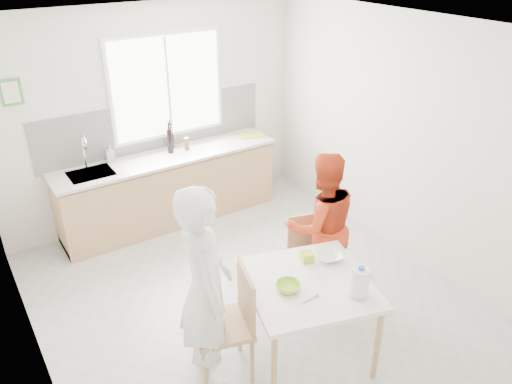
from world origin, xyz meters
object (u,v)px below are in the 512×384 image
(chair_far, at_px, (308,253))
(person_red, at_px, (321,226))
(milk_jug, at_px, (360,281))
(bowl_white, at_px, (329,256))
(dining_table, at_px, (308,289))
(bowl_green, at_px, (288,287))
(person_white, at_px, (205,290))
(chair_left, at_px, (231,319))
(wine_bottle_b, at_px, (171,137))
(wine_bottle_a, at_px, (170,141))

(chair_far, bearing_deg, person_red, -9.88)
(milk_jug, bearing_deg, bowl_white, 92.58)
(dining_table, height_order, bowl_green, bowl_green)
(person_white, bearing_deg, chair_left, -90.00)
(milk_jug, bearing_deg, chair_left, 164.39)
(chair_left, distance_m, wine_bottle_b, 2.97)
(chair_far, xyz_separation_m, bowl_white, (-0.21, -0.53, 0.34))
(milk_jug, height_order, wine_bottle_b, wine_bottle_b)
(chair_far, relative_size, bowl_green, 4.26)
(dining_table, xyz_separation_m, milk_jug, (0.23, -0.36, 0.22))
(dining_table, bearing_deg, milk_jug, -57.06)
(dining_table, height_order, milk_jug, milk_jug)
(person_white, relative_size, wine_bottle_b, 6.04)
(dining_table, xyz_separation_m, person_white, (-0.83, 0.24, 0.20))
(chair_left, xyz_separation_m, milk_jug, (0.88, -0.55, 0.37))
(bowl_white, bearing_deg, milk_jug, -103.75)
(dining_table, bearing_deg, person_white, 163.67)
(chair_far, xyz_separation_m, wine_bottle_b, (-0.41, 2.32, 0.60))
(wine_bottle_a, bearing_deg, chair_far, -77.47)
(dining_table, distance_m, chair_left, 0.69)
(bowl_white, distance_m, wine_bottle_b, 2.87)
(chair_left, bearing_deg, person_white, -90.00)
(chair_left, relative_size, person_red, 0.64)
(chair_left, distance_m, bowl_green, 0.55)
(milk_jug, height_order, wine_bottle_a, wine_bottle_a)
(chair_far, distance_m, bowl_white, 0.66)
(wine_bottle_a, relative_size, wine_bottle_b, 1.07)
(chair_far, height_order, bowl_white, chair_far)
(bowl_green, height_order, wine_bottle_b, wine_bottle_b)
(chair_far, bearing_deg, dining_table, -113.24)
(dining_table, xyz_separation_m, chair_far, (0.57, 0.68, -0.23))
(person_white, bearing_deg, wine_bottle_a, -2.80)
(person_white, distance_m, wine_bottle_b, 2.94)
(chair_left, xyz_separation_m, bowl_white, (1.01, -0.03, 0.26))
(wine_bottle_a, bearing_deg, person_red, -75.24)
(bowl_green, bearing_deg, wine_bottle_a, 84.35)
(person_red, bearing_deg, person_white, 30.80)
(chair_far, xyz_separation_m, person_red, (0.10, -0.05, 0.31))
(person_white, xyz_separation_m, milk_jug, (1.07, -0.60, 0.02))
(wine_bottle_b, bearing_deg, milk_jug, -88.63)
(person_red, bearing_deg, dining_table, 59.74)
(wine_bottle_a, bearing_deg, chair_left, -105.10)
(wine_bottle_b, bearing_deg, chair_far, -79.90)
(wine_bottle_b, bearing_deg, dining_table, -92.89)
(bowl_green, height_order, wine_bottle_a, wine_bottle_a)
(chair_left, xyz_separation_m, bowl_green, (0.44, -0.18, 0.27))
(person_red, bearing_deg, milk_jug, 82.57)
(dining_table, height_order, wine_bottle_b, wine_bottle_b)
(chair_far, relative_size, person_white, 0.48)
(dining_table, xyz_separation_m, person_red, (0.67, 0.63, 0.08))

